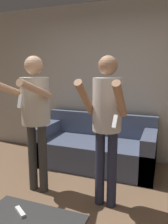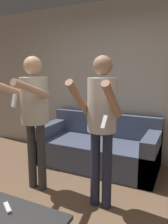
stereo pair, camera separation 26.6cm
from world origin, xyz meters
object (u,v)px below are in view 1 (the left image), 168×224
at_px(couch, 95,148).
at_px(person_standing_left, 35,108).
at_px(person_standing_right, 107,116).
at_px(remote_on_table, 20,212).

bearing_deg(couch, person_standing_left, -113.39).
xyz_separation_m(couch, person_standing_right, (0.46, -1.05, 0.78)).
distance_m(person_standing_right, remote_on_table, 1.24).
height_order(person_standing_left, person_standing_right, person_standing_left).
bearing_deg(person_standing_right, person_standing_left, -179.72).
xyz_separation_m(person_standing_left, remote_on_table, (0.46, -0.96, -0.67)).
relative_size(couch, person_standing_left, 1.11).
relative_size(person_standing_left, person_standing_right, 1.01).
distance_m(couch, person_standing_left, 1.41).
height_order(couch, person_standing_right, person_standing_right).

